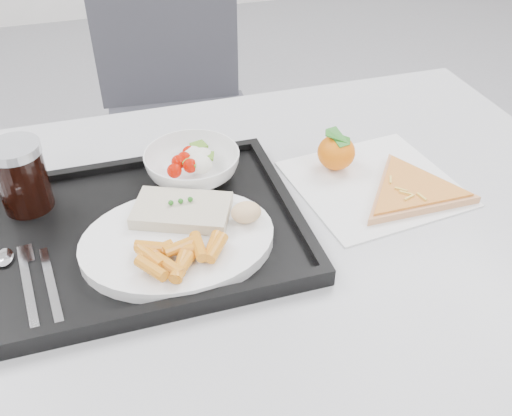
{
  "coord_description": "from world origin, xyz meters",
  "views": [
    {
      "loc": [
        -0.17,
        -0.35,
        1.29
      ],
      "look_at": [
        0.02,
        0.3,
        0.77
      ],
      "focal_mm": 40.0,
      "sensor_mm": 36.0,
      "label": 1
    }
  ],
  "objects_px": {
    "tray": "(145,231)",
    "pizza_slice": "(412,191)",
    "chair": "(177,95)",
    "cola_glass": "(21,175)",
    "tangerine": "(336,152)",
    "dinner_plate": "(178,241)",
    "salad_bowl": "(192,165)",
    "table": "(241,255)"
  },
  "relations": [
    {
      "from": "table",
      "to": "cola_glass",
      "type": "relative_size",
      "value": 11.11
    },
    {
      "from": "cola_glass",
      "to": "pizza_slice",
      "type": "relative_size",
      "value": 0.35
    },
    {
      "from": "chair",
      "to": "salad_bowl",
      "type": "xyz_separation_m",
      "value": [
        -0.1,
        -0.75,
        0.25
      ]
    },
    {
      "from": "tray",
      "to": "salad_bowl",
      "type": "distance_m",
      "value": 0.14
    },
    {
      "from": "tray",
      "to": "salad_bowl",
      "type": "xyz_separation_m",
      "value": [
        0.1,
        0.1,
        0.03
      ]
    },
    {
      "from": "cola_glass",
      "to": "tangerine",
      "type": "bearing_deg",
      "value": -2.91
    },
    {
      "from": "table",
      "to": "dinner_plate",
      "type": "xyz_separation_m",
      "value": [
        -0.1,
        -0.04,
        0.09
      ]
    },
    {
      "from": "dinner_plate",
      "to": "tangerine",
      "type": "xyz_separation_m",
      "value": [
        0.29,
        0.13,
        0.01
      ]
    },
    {
      "from": "chair",
      "to": "dinner_plate",
      "type": "height_order",
      "value": "chair"
    },
    {
      "from": "salad_bowl",
      "to": "dinner_plate",
      "type": "bearing_deg",
      "value": -109.16
    },
    {
      "from": "chair",
      "to": "salad_bowl",
      "type": "distance_m",
      "value": 0.8
    },
    {
      "from": "tray",
      "to": "pizza_slice",
      "type": "xyz_separation_m",
      "value": [
        0.42,
        -0.03,
        0.0
      ]
    },
    {
      "from": "chair",
      "to": "tray",
      "type": "relative_size",
      "value": 2.07
    },
    {
      "from": "cola_glass",
      "to": "tangerine",
      "type": "relative_size",
      "value": 1.42
    },
    {
      "from": "salad_bowl",
      "to": "tangerine",
      "type": "height_order",
      "value": "tangerine"
    },
    {
      "from": "table",
      "to": "tangerine",
      "type": "distance_m",
      "value": 0.23
    },
    {
      "from": "table",
      "to": "chair",
      "type": "bearing_deg",
      "value": 86.76
    },
    {
      "from": "table",
      "to": "chair",
      "type": "distance_m",
      "value": 0.88
    },
    {
      "from": "table",
      "to": "pizza_slice",
      "type": "bearing_deg",
      "value": -3.48
    },
    {
      "from": "table",
      "to": "tray",
      "type": "distance_m",
      "value": 0.16
    },
    {
      "from": "tray",
      "to": "pizza_slice",
      "type": "distance_m",
      "value": 0.42
    },
    {
      "from": "dinner_plate",
      "to": "pizza_slice",
      "type": "bearing_deg",
      "value": 4.0
    },
    {
      "from": "chair",
      "to": "dinner_plate",
      "type": "relative_size",
      "value": 3.44
    },
    {
      "from": "cola_glass",
      "to": "pizza_slice",
      "type": "bearing_deg",
      "value": -12.67
    },
    {
      "from": "salad_bowl",
      "to": "cola_glass",
      "type": "bearing_deg",
      "value": -179.69
    },
    {
      "from": "cola_glass",
      "to": "tray",
      "type": "bearing_deg",
      "value": -33.22
    },
    {
      "from": "tangerine",
      "to": "pizza_slice",
      "type": "distance_m",
      "value": 0.14
    },
    {
      "from": "salad_bowl",
      "to": "pizza_slice",
      "type": "distance_m",
      "value": 0.35
    },
    {
      "from": "tray",
      "to": "salad_bowl",
      "type": "height_order",
      "value": "salad_bowl"
    },
    {
      "from": "chair",
      "to": "cola_glass",
      "type": "height_order",
      "value": "chair"
    },
    {
      "from": "chair",
      "to": "cola_glass",
      "type": "xyz_separation_m",
      "value": [
        -0.35,
        -0.75,
        0.28
      ]
    },
    {
      "from": "tangerine",
      "to": "pizza_slice",
      "type": "bearing_deg",
      "value": -50.22
    },
    {
      "from": "dinner_plate",
      "to": "salad_bowl",
      "type": "height_order",
      "value": "salad_bowl"
    },
    {
      "from": "tangerine",
      "to": "dinner_plate",
      "type": "bearing_deg",
      "value": -155.81
    },
    {
      "from": "dinner_plate",
      "to": "cola_glass",
      "type": "relative_size",
      "value": 2.5
    },
    {
      "from": "table",
      "to": "tray",
      "type": "bearing_deg",
      "value": 176.03
    },
    {
      "from": "chair",
      "to": "dinner_plate",
      "type": "bearing_deg",
      "value": -99.42
    },
    {
      "from": "tray",
      "to": "dinner_plate",
      "type": "bearing_deg",
      "value": -53.09
    },
    {
      "from": "cola_glass",
      "to": "tangerine",
      "type": "height_order",
      "value": "cola_glass"
    },
    {
      "from": "tray",
      "to": "tangerine",
      "type": "bearing_deg",
      "value": 13.22
    },
    {
      "from": "tray",
      "to": "dinner_plate",
      "type": "xyz_separation_m",
      "value": [
        0.04,
        -0.05,
        0.02
      ]
    },
    {
      "from": "chair",
      "to": "cola_glass",
      "type": "relative_size",
      "value": 8.61
    }
  ]
}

